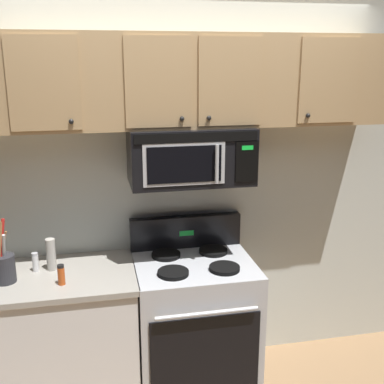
% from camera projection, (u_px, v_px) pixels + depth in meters
% --- Properties ---
extents(back_wall, '(5.20, 0.10, 2.70)m').
position_uv_depth(back_wall, '(183.00, 180.00, 3.27)').
color(back_wall, silver).
rests_on(back_wall, ground_plane).
extents(stove_range, '(0.76, 0.69, 1.12)m').
position_uv_depth(stove_range, '(194.00, 323.00, 3.16)').
color(stove_range, '#B7BABF').
rests_on(stove_range, ground_plane).
extents(over_range_microwave, '(0.76, 0.43, 0.35)m').
position_uv_depth(over_range_microwave, '(190.00, 155.00, 2.97)').
color(over_range_microwave, black).
extents(upper_cabinets, '(2.50, 0.36, 0.55)m').
position_uv_depth(upper_cabinets, '(189.00, 81.00, 2.88)').
color(upper_cabinets, tan).
extents(counter_segment, '(0.93, 0.65, 0.90)m').
position_uv_depth(counter_segment, '(63.00, 339.00, 3.00)').
color(counter_segment, silver).
rests_on(counter_segment, ground_plane).
extents(utensil_crock_charcoal, '(0.12, 0.12, 0.39)m').
position_uv_depth(utensil_crock_charcoal, '(4.00, 266.00, 2.76)').
color(utensil_crock_charcoal, '#2D2D33').
rests_on(utensil_crock_charcoal, counter_segment).
extents(salt_shaker, '(0.04, 0.04, 0.12)m').
position_uv_depth(salt_shaker, '(35.00, 262.00, 2.91)').
color(salt_shaker, white).
rests_on(salt_shaker, counter_segment).
extents(pepper_mill, '(0.06, 0.06, 0.20)m').
position_uv_depth(pepper_mill, '(51.00, 255.00, 2.92)').
color(pepper_mill, '#B7B2A8').
rests_on(pepper_mill, counter_segment).
extents(spice_jar, '(0.04, 0.04, 0.12)m').
position_uv_depth(spice_jar, '(61.00, 275.00, 2.74)').
color(spice_jar, '#C64C19').
rests_on(spice_jar, counter_segment).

